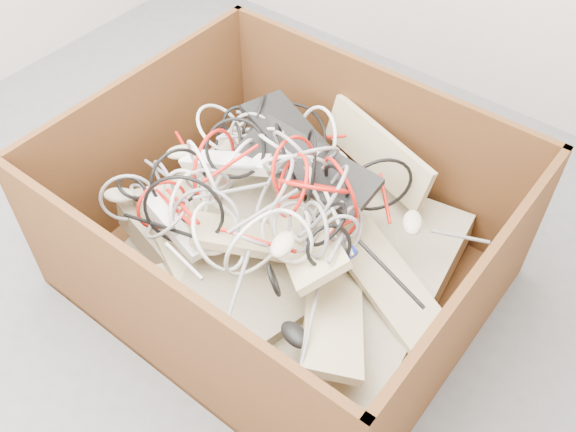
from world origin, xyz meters
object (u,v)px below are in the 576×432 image
Objects in this scene: power_strip_left at (226,162)px; vga_plug at (348,251)px; cardboard_box at (280,248)px; power_strip_right at (173,227)px.

power_strip_left reaches higher than vga_plug.
cardboard_box is 4.84× the size of power_strip_right.
cardboard_box reaches higher than power_strip_right.
power_strip_right is at bearing -140.04° from vga_plug.
vga_plug is at bearing 36.73° from power_strip_right.
power_strip_right is 5.92× the size of vga_plug.
cardboard_box is 0.38m from power_strip_right.
power_strip_right is 0.54m from vga_plug.
power_strip_right is at bearing -96.23° from power_strip_left.
cardboard_box reaches higher than vga_plug.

